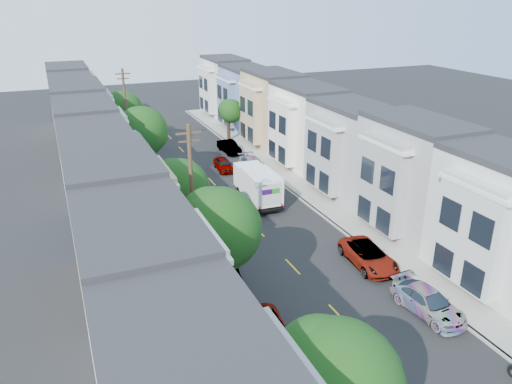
{
  "coord_description": "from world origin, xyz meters",
  "views": [
    {
      "loc": [
        -13.79,
        -26.62,
        17.45
      ],
      "look_at": [
        0.89,
        8.68,
        2.2
      ],
      "focal_mm": 35.0,
      "sensor_mm": 36.0,
      "label": 1
    }
  ],
  "objects": [
    {
      "name": "utility_pole_far",
      "position": [
        -6.3,
        28.0,
        5.15
      ],
      "size": [
        1.6,
        0.26,
        10.0
      ],
      "color": "#42301E",
      "rests_on": "ground"
    },
    {
      "name": "tree_c",
      "position": [
        -6.3,
        5.94,
        4.5
      ],
      "size": [
        4.41,
        4.41,
        6.73
      ],
      "color": "black",
      "rests_on": "ground"
    },
    {
      "name": "curb_left",
      "position": [
        -6.05,
        15.0,
        0.07
      ],
      "size": [
        0.3,
        70.0,
        0.15
      ],
      "primitive_type": "cube",
      "color": "gray",
      "rests_on": "ground"
    },
    {
      "name": "curb_right",
      "position": [
        6.05,
        15.0,
        0.07
      ],
      "size": [
        0.3,
        70.0,
        0.15
      ],
      "primitive_type": "cube",
      "color": "gray",
      "rests_on": "ground"
    },
    {
      "name": "tree_b",
      "position": [
        -6.3,
        -3.18,
        5.45
      ],
      "size": [
        4.7,
        4.7,
        7.82
      ],
      "color": "black",
      "rests_on": "ground"
    },
    {
      "name": "parked_right_c",
      "position": [
        4.9,
        19.14,
        0.74
      ],
      "size": [
        2.18,
        4.96,
        1.47
      ],
      "primitive_type": "imported",
      "rotation": [
        0.0,
        0.0,
        -0.02
      ],
      "color": "black",
      "rests_on": "ground"
    },
    {
      "name": "centerline",
      "position": [
        0.0,
        15.0,
        0.0
      ],
      "size": [
        0.12,
        70.0,
        0.01
      ],
      "primitive_type": "cube",
      "color": "gold",
      "rests_on": "ground"
    },
    {
      "name": "townhouse_row_right",
      "position": [
        11.15,
        15.0,
        0.0
      ],
      "size": [
        5.0,
        70.0,
        8.5
      ],
      "primitive_type": "cube",
      "color": "#9F9F9F",
      "rests_on": "ground"
    },
    {
      "name": "ground",
      "position": [
        0.0,
        0.0,
        0.0
      ],
      "size": [
        160.0,
        160.0,
        0.0
      ],
      "primitive_type": "plane",
      "color": "black",
      "rests_on": "ground"
    },
    {
      "name": "parked_left_d",
      "position": [
        -4.9,
        10.52,
        0.74
      ],
      "size": [
        2.1,
        4.94,
        1.48
      ],
      "primitive_type": "imported",
      "rotation": [
        0.0,
        0.0,
        -0.01
      ],
      "color": "#461609",
      "rests_on": "ground"
    },
    {
      "name": "fedex_truck",
      "position": [
        2.23,
        11.53,
        1.7
      ],
      "size": [
        2.44,
        6.35,
        3.04
      ],
      "rotation": [
        0.0,
        0.0,
        -0.03
      ],
      "color": "white",
      "rests_on": "ground"
    },
    {
      "name": "townhouse_row_left",
      "position": [
        -11.15,
        15.0,
        0.0
      ],
      "size": [
        5.0,
        70.0,
        8.5
      ],
      "primitive_type": "cube",
      "color": "#9F9F9F",
      "rests_on": "ground"
    },
    {
      "name": "parked_right_b",
      "position": [
        4.9,
        -1.77,
        0.72
      ],
      "size": [
        2.76,
        5.34,
        1.44
      ],
      "primitive_type": "imported",
      "rotation": [
        0.0,
        0.0,
        -0.07
      ],
      "color": "silver",
      "rests_on": "ground"
    },
    {
      "name": "parked_left_b",
      "position": [
        -4.9,
        -7.05,
        0.73
      ],
      "size": [
        2.68,
        5.36,
        1.46
      ],
      "primitive_type": "imported",
      "rotation": [
        0.0,
        0.0,
        -0.05
      ],
      "color": "black",
      "rests_on": "ground"
    },
    {
      "name": "sidewalk_left",
      "position": [
        -7.35,
        15.0,
        0.07
      ],
      "size": [
        2.6,
        70.0,
        0.15
      ],
      "primitive_type": "cube",
      "color": "gray",
      "rests_on": "ground"
    },
    {
      "name": "tree_d",
      "position": [
        -6.3,
        19.09,
        5.49
      ],
      "size": [
        4.7,
        4.7,
        7.87
      ],
      "color": "black",
      "rests_on": "ground"
    },
    {
      "name": "utility_pole_near",
      "position": [
        -6.3,
        2.0,
        5.15
      ],
      "size": [
        1.6,
        0.26,
        10.0
      ],
      "color": "#42301E",
      "rests_on": "ground"
    },
    {
      "name": "tree_e",
      "position": [
        -6.3,
        31.33,
        4.87
      ],
      "size": [
        4.7,
        4.7,
        7.24
      ],
      "color": "black",
      "rests_on": "ground"
    },
    {
      "name": "parked_right_a",
      "position": [
        4.9,
        -7.78,
        0.72
      ],
      "size": [
        2.41,
        4.96,
        1.44
      ],
      "primitive_type": "imported",
      "rotation": [
        0.0,
        0.0,
        0.08
      ],
      "color": "#3F424A",
      "rests_on": "ground"
    },
    {
      "name": "road_slab",
      "position": [
        0.0,
        15.0,
        0.01
      ],
      "size": [
        12.0,
        70.0,
        0.02
      ],
      "primitive_type": "cube",
      "color": "black",
      "rests_on": "ground"
    },
    {
      "name": "parked_right_d",
      "position": [
        4.9,
        26.51,
        0.7
      ],
      "size": [
        1.75,
        4.31,
        1.41
      ],
      "primitive_type": "imported",
      "rotation": [
        0.0,
        0.0,
        0.06
      ],
      "color": "black",
      "rests_on": "ground"
    },
    {
      "name": "parked_left_c",
      "position": [
        -4.9,
        0.02,
        0.72
      ],
      "size": [
        1.91,
        4.44,
        1.44
      ],
      "primitive_type": "imported",
      "rotation": [
        0.0,
        0.0,
        -0.09
      ],
      "color": "#B7B7B7",
      "rests_on": "ground"
    },
    {
      "name": "sidewalk_right",
      "position": [
        7.35,
        15.0,
        0.07
      ],
      "size": [
        2.6,
        70.0,
        0.15
      ],
      "primitive_type": "cube",
      "color": "gray",
      "rests_on": "ground"
    },
    {
      "name": "lead_sedan",
      "position": [
        2.21,
        20.85,
        0.65
      ],
      "size": [
        1.83,
        4.11,
        1.3
      ],
      "primitive_type": "imported",
      "rotation": [
        0.0,
        0.0,
        -0.08
      ],
      "color": "black",
      "rests_on": "ground"
    },
    {
      "name": "tree_far_r",
      "position": [
        6.89,
        31.43,
        3.73
      ],
      "size": [
        2.96,
        2.96,
        5.26
      ],
      "color": "black",
      "rests_on": "ground"
    }
  ]
}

